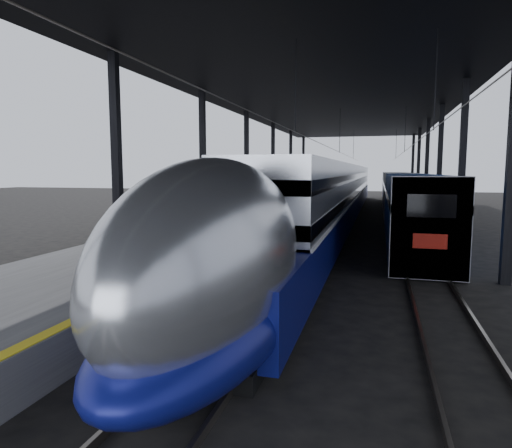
% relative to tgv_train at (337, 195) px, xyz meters
% --- Properties ---
extents(ground, '(160.00, 160.00, 0.00)m').
position_rel_tgv_train_xyz_m(ground, '(-2.00, -23.57, -2.08)').
color(ground, black).
rests_on(ground, ground).
extents(platform, '(6.00, 80.00, 1.00)m').
position_rel_tgv_train_xyz_m(platform, '(-5.50, -3.57, -1.58)').
color(platform, '#4C4C4F').
rests_on(platform, ground).
extents(yellow_strip, '(0.30, 80.00, 0.01)m').
position_rel_tgv_train_xyz_m(yellow_strip, '(-2.70, -3.57, -1.07)').
color(yellow_strip, gold).
rests_on(yellow_strip, platform).
extents(rails, '(6.52, 80.00, 0.16)m').
position_rel_tgv_train_xyz_m(rails, '(2.50, -3.57, -2.00)').
color(rails, slate).
rests_on(rails, ground).
extents(canopy, '(18.00, 75.00, 9.47)m').
position_rel_tgv_train_xyz_m(canopy, '(-0.10, -3.57, 7.04)').
color(canopy, black).
rests_on(canopy, ground).
extents(tgv_train, '(3.10, 65.20, 4.44)m').
position_rel_tgv_train_xyz_m(tgv_train, '(0.00, 0.00, 0.00)').
color(tgv_train, '#B2B5BA').
rests_on(tgv_train, ground).
extents(second_train, '(2.77, 56.05, 3.82)m').
position_rel_tgv_train_xyz_m(second_train, '(5.00, 8.31, -0.14)').
color(second_train, navy).
rests_on(second_train, ground).
extents(child, '(0.31, 0.22, 0.80)m').
position_rel_tgv_train_xyz_m(child, '(-3.59, -25.53, -0.68)').
color(child, '#4F291A').
rests_on(child, platform).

